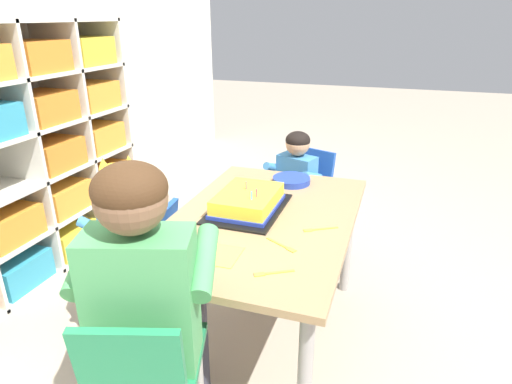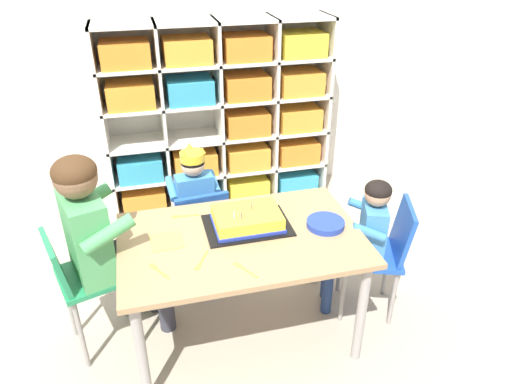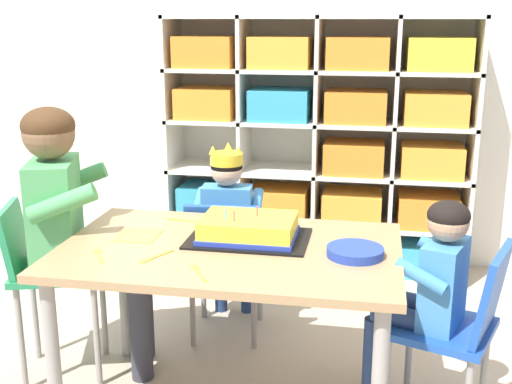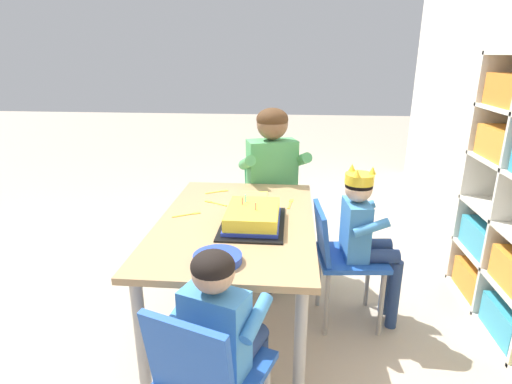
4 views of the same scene
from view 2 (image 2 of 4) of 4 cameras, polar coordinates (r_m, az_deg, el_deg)
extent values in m
plane|color=tan|center=(2.65, -1.59, -16.51)|extent=(16.00, 16.00, 0.00)
cube|color=silver|center=(3.53, -8.54, 21.58)|extent=(6.31, 0.10, 2.90)
cube|color=silver|center=(3.66, -5.00, 9.80)|extent=(1.62, 0.01, 1.38)
cube|color=silver|center=(3.47, -17.74, 7.40)|extent=(0.02, 0.34, 1.38)
cube|color=silver|center=(3.46, -11.11, 8.23)|extent=(0.02, 0.34, 1.38)
cube|color=silver|center=(3.50, -4.52, 8.94)|extent=(0.02, 0.34, 1.38)
cube|color=silver|center=(3.59, 1.86, 9.51)|extent=(0.02, 0.34, 1.38)
cube|color=silver|center=(3.72, 7.89, 9.95)|extent=(0.02, 0.34, 1.38)
cube|color=silver|center=(3.79, -4.12, -0.74)|extent=(1.62, 0.34, 0.02)
cube|color=silver|center=(3.66, -4.27, 2.94)|extent=(1.62, 0.34, 0.02)
cube|color=silver|center=(3.55, -4.43, 6.88)|extent=(1.62, 0.34, 0.02)
cube|color=silver|center=(3.46, -4.60, 11.05)|extent=(1.62, 0.34, 0.02)
cube|color=silver|center=(3.39, -4.79, 15.42)|extent=(1.62, 0.34, 0.02)
cube|color=silver|center=(3.33, -4.99, 19.96)|extent=(1.62, 0.34, 0.02)
cube|color=orange|center=(3.69, -13.31, -0.78)|extent=(0.31, 0.27, 0.16)
cube|color=teal|center=(3.71, -7.16, -0.02)|extent=(0.31, 0.27, 0.16)
cube|color=yellow|center=(3.77, -1.13, 0.72)|extent=(0.31, 0.27, 0.16)
cube|color=teal|center=(3.87, 4.65, 1.43)|extent=(0.31, 0.27, 0.16)
cube|color=teal|center=(3.57, -13.80, 3.01)|extent=(0.31, 0.27, 0.16)
cube|color=orange|center=(3.58, -7.42, 3.77)|extent=(0.31, 0.27, 0.16)
cube|color=orange|center=(3.65, -1.17, 4.48)|extent=(0.31, 0.27, 0.16)
cube|color=orange|center=(3.75, 4.81, 5.10)|extent=(0.31, 0.27, 0.16)
cube|color=orange|center=(3.54, -1.22, 8.48)|extent=(0.31, 0.27, 0.16)
cube|color=orange|center=(3.65, 4.99, 9.00)|extent=(0.31, 0.27, 0.16)
cube|color=orange|center=(3.37, -14.90, 11.32)|extent=(0.31, 0.27, 0.16)
cube|color=teal|center=(3.39, -8.01, 12.10)|extent=(0.31, 0.27, 0.16)
cube|color=orange|center=(3.45, -1.27, 12.70)|extent=(0.31, 0.27, 0.16)
cube|color=orange|center=(3.56, 5.18, 13.11)|extent=(0.31, 0.27, 0.16)
cube|color=orange|center=(3.30, -15.51, 15.80)|extent=(0.31, 0.27, 0.16)
cube|color=orange|center=(3.32, -8.35, 16.59)|extent=(0.31, 0.27, 0.16)
cube|color=orange|center=(3.39, -1.32, 17.11)|extent=(0.31, 0.27, 0.16)
cube|color=yellow|center=(3.50, 5.38, 17.39)|extent=(0.31, 0.27, 0.16)
cube|color=#A37F56|center=(2.26, -1.80, -5.72)|extent=(1.15, 0.73, 0.03)
cylinder|color=#9E9993|center=(2.20, -13.62, -18.59)|extent=(0.05, 0.05, 0.59)
cylinder|color=#9E9993|center=(2.38, 12.59, -14.03)|extent=(0.05, 0.05, 0.59)
cylinder|color=#9E9993|center=(2.65, -14.21, -8.98)|extent=(0.05, 0.05, 0.59)
cylinder|color=#9E9993|center=(2.80, 7.22, -5.92)|extent=(0.05, 0.05, 0.59)
cube|color=#1E4CA8|center=(2.84, -7.12, -3.55)|extent=(0.35, 0.36, 0.03)
cube|color=#1E4CA8|center=(2.63, -6.51, -2.71)|extent=(0.30, 0.09, 0.26)
cylinder|color=gray|center=(3.08, -5.11, -4.83)|extent=(0.02, 0.02, 0.36)
cylinder|color=gray|center=(3.04, -9.94, -5.72)|extent=(0.02, 0.02, 0.36)
cylinder|color=gray|center=(2.86, -3.65, -7.72)|extent=(0.02, 0.02, 0.36)
cylinder|color=gray|center=(2.82, -8.86, -8.73)|extent=(0.02, 0.02, 0.36)
cube|color=#3D7FBC|center=(2.77, -7.35, -0.74)|extent=(0.22, 0.13, 0.29)
sphere|color=#DBB293|center=(2.67, -7.64, 3.30)|extent=(0.13, 0.13, 0.13)
ellipsoid|color=black|center=(2.66, -7.66, 3.69)|extent=(0.14, 0.14, 0.10)
cylinder|color=yellow|center=(2.64, -7.71, 4.27)|extent=(0.14, 0.14, 0.05)
cone|color=yellow|center=(2.68, -8.05, 5.60)|extent=(0.04, 0.04, 0.04)
cone|color=yellow|center=(2.61, -6.50, 5.06)|extent=(0.04, 0.04, 0.04)
cone|color=yellow|center=(2.59, -8.77, 4.71)|extent=(0.04, 0.04, 0.04)
cylinder|color=navy|center=(2.93, -6.48, -1.56)|extent=(0.09, 0.22, 0.07)
cylinder|color=navy|center=(2.90, -8.89, -1.98)|extent=(0.09, 0.22, 0.07)
cylinder|color=navy|center=(3.13, -6.73, -4.10)|extent=(0.06, 0.06, 0.38)
cylinder|color=navy|center=(3.11, -8.98, -4.51)|extent=(0.06, 0.06, 0.38)
cylinder|color=#3D7FBC|center=(2.80, -5.14, 1.24)|extent=(0.06, 0.18, 0.10)
cylinder|color=#3D7FBC|center=(2.75, -10.16, 0.40)|extent=(0.06, 0.18, 0.10)
cube|color=#238451|center=(2.45, -18.81, -9.35)|extent=(0.41, 0.39, 0.03)
cube|color=#238451|center=(2.36, -23.02, -7.82)|extent=(0.14, 0.29, 0.25)
cylinder|color=gray|center=(2.52, -14.16, -13.98)|extent=(0.02, 0.02, 0.42)
cylinder|color=gray|center=(2.70, -15.91, -10.81)|extent=(0.02, 0.02, 0.42)
cylinder|color=gray|center=(2.48, -20.35, -15.85)|extent=(0.02, 0.02, 0.42)
cylinder|color=gray|center=(2.67, -21.62, -12.48)|extent=(0.02, 0.02, 0.42)
cube|color=#4C9E5B|center=(2.32, -19.65, -5.12)|extent=(0.24, 0.33, 0.42)
sphere|color=brown|center=(2.18, -20.99, 1.66)|extent=(0.19, 0.19, 0.19)
ellipsoid|color=#472D19|center=(2.16, -21.12, 2.33)|extent=(0.19, 0.19, 0.14)
cylinder|color=#33333D|center=(2.38, -14.89, -8.80)|extent=(0.32, 0.18, 0.10)
cylinder|color=#33333D|center=(2.52, -16.21, -6.59)|extent=(0.32, 0.18, 0.10)
cylinder|color=#33333D|center=(2.57, -10.95, -12.23)|extent=(0.08, 0.08, 0.44)
cylinder|color=#33333D|center=(2.70, -12.42, -10.01)|extent=(0.08, 0.08, 0.44)
cylinder|color=#4C9E5B|center=(2.14, -17.39, -4.87)|extent=(0.26, 0.13, 0.14)
cylinder|color=#4C9E5B|center=(2.43, -19.65, -0.97)|extent=(0.26, 0.13, 0.14)
cube|color=#1E4CA8|center=(2.63, 13.50, -7.24)|extent=(0.41, 0.40, 0.03)
cube|color=#1E4CA8|center=(2.57, 17.28, -4.47)|extent=(0.16, 0.29, 0.29)
cylinder|color=gray|center=(2.83, 10.08, -8.79)|extent=(0.02, 0.02, 0.36)
cylinder|color=gray|center=(2.63, 10.40, -12.11)|extent=(0.02, 0.02, 0.36)
cylinder|color=gray|center=(2.86, 15.44, -8.92)|extent=(0.02, 0.02, 0.36)
cylinder|color=gray|center=(2.67, 16.20, -12.19)|extent=(0.02, 0.02, 0.36)
cube|color=#3D7FBC|center=(2.54, 13.90, -4.43)|extent=(0.18, 0.24, 0.29)
sphere|color=tan|center=(2.43, 14.50, -0.17)|extent=(0.13, 0.13, 0.13)
ellipsoid|color=black|center=(2.42, 14.55, 0.24)|extent=(0.14, 0.14, 0.10)
cylinder|color=navy|center=(2.65, 11.19, -5.71)|extent=(0.22, 0.14, 0.07)
cylinder|color=navy|center=(2.54, 11.40, -7.33)|extent=(0.22, 0.14, 0.07)
cylinder|color=navy|center=(2.76, 8.56, -9.35)|extent=(0.06, 0.06, 0.38)
cylinder|color=navy|center=(2.67, 8.66, -11.03)|extent=(0.06, 0.06, 0.38)
cylinder|color=#3D7FBC|center=(2.61, 12.84, -1.70)|extent=(0.18, 0.10, 0.10)
cylinder|color=#3D7FBC|center=(2.40, 13.43, -4.75)|extent=(0.18, 0.10, 0.10)
cube|color=black|center=(2.32, -1.06, -4.04)|extent=(0.41, 0.29, 0.01)
cube|color=yellow|center=(2.30, -1.07, -3.20)|extent=(0.32, 0.23, 0.07)
cube|color=#283DB2|center=(2.32, -1.07, -3.80)|extent=(0.33, 0.24, 0.02)
cylinder|color=#E54C66|center=(2.29, -0.53, -1.74)|extent=(0.01, 0.01, 0.04)
cylinder|color=#E54C66|center=(2.22, -1.77, -2.84)|extent=(0.01, 0.01, 0.04)
cylinder|color=#4CB2E5|center=(2.22, -2.66, -2.82)|extent=(0.01, 0.01, 0.04)
cylinder|color=#233DA3|center=(2.34, 8.39, -3.80)|extent=(0.19, 0.19, 0.03)
cube|color=#F4DB4C|center=(2.26, -10.74, -5.83)|extent=(0.15, 0.15, 0.00)
cube|color=yellow|center=(2.43, -8.08, -2.83)|extent=(0.10, 0.02, 0.00)
cube|color=yellow|center=(2.43, -9.75, -2.93)|extent=(0.04, 0.02, 0.00)
cube|color=yellow|center=(2.04, -0.87, -9.61)|extent=(0.06, 0.09, 0.00)
cube|color=yellow|center=(2.08, -2.26, -8.74)|extent=(0.04, 0.04, 0.00)
cube|color=yellow|center=(2.13, -6.37, -7.87)|extent=(0.06, 0.10, 0.00)
cube|color=yellow|center=(2.07, -7.05, -9.01)|extent=(0.03, 0.04, 0.00)
cube|color=yellow|center=(2.07, -11.27, -9.57)|extent=(0.06, 0.09, 0.00)
cube|color=yellow|center=(2.11, -12.34, -8.72)|extent=(0.04, 0.04, 0.00)
camera|label=1|loc=(1.83, -53.16, 1.21)|focal=30.83mm
camera|label=3|loc=(1.03, 73.65, -26.19)|focal=45.76mm
camera|label=4|loc=(3.05, 32.85, 14.74)|focal=28.94mm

